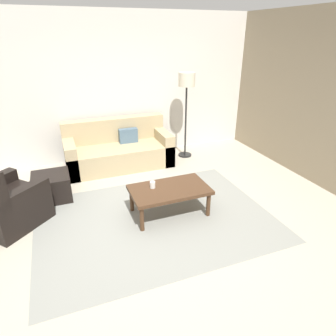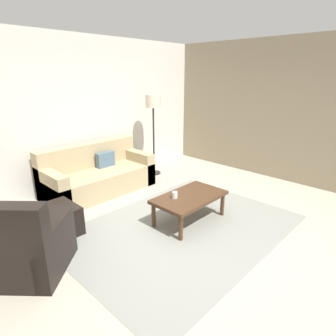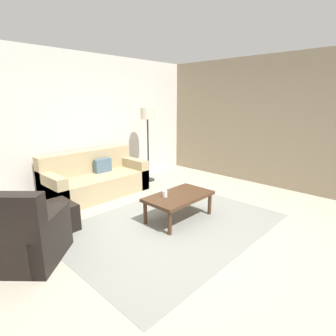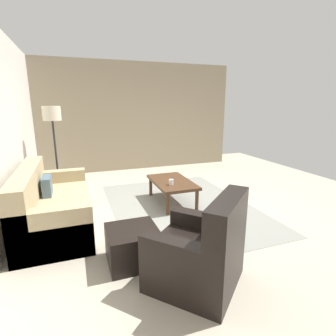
{
  "view_description": "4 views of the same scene",
  "coord_description": "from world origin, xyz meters",
  "px_view_note": "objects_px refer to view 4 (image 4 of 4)",
  "views": [
    {
      "loc": [
        -1.09,
        -3.3,
        2.4
      ],
      "look_at": [
        0.23,
        0.09,
        0.72
      ],
      "focal_mm": 31.51,
      "sensor_mm": 36.0,
      "label": 1
    },
    {
      "loc": [
        -2.73,
        -2.34,
        2.11
      ],
      "look_at": [
        0.2,
        0.48,
        0.76
      ],
      "focal_mm": 30.3,
      "sensor_mm": 36.0,
      "label": 2
    },
    {
      "loc": [
        -2.78,
        -2.56,
        1.88
      ],
      "look_at": [
        0.06,
        0.14,
        0.88
      ],
      "focal_mm": 28.6,
      "sensor_mm": 36.0,
      "label": 3
    },
    {
      "loc": [
        -3.95,
        1.67,
        1.76
      ],
      "look_at": [
        0.13,
        0.2,
        0.68
      ],
      "focal_mm": 27.95,
      "sensor_mm": 36.0,
      "label": 4
    }
  ],
  "objects_px": {
    "coffee_table": "(172,183)",
    "cup": "(171,182)",
    "armchair_leather": "(202,256)",
    "ottoman": "(133,245)",
    "lamp_standing": "(53,123)",
    "couch_main": "(49,208)"
  },
  "relations": [
    {
      "from": "ottoman",
      "to": "armchair_leather",
      "type": "bearing_deg",
      "value": -137.51
    },
    {
      "from": "couch_main",
      "to": "cup",
      "type": "xyz_separation_m",
      "value": [
        0.08,
        -1.92,
        0.16
      ]
    },
    {
      "from": "ottoman",
      "to": "coffee_table",
      "type": "distance_m",
      "value": 1.9
    },
    {
      "from": "armchair_leather",
      "to": "cup",
      "type": "xyz_separation_m",
      "value": [
        1.96,
        -0.41,
        0.15
      ]
    },
    {
      "from": "lamp_standing",
      "to": "cup",
      "type": "bearing_deg",
      "value": -125.89
    },
    {
      "from": "cup",
      "to": "ottoman",
      "type": "bearing_deg",
      "value": 144.32
    },
    {
      "from": "ottoman",
      "to": "coffee_table",
      "type": "xyz_separation_m",
      "value": [
        1.56,
        -1.07,
        0.16
      ]
    },
    {
      "from": "ottoman",
      "to": "lamp_standing",
      "type": "distance_m",
      "value": 3.07
    },
    {
      "from": "ottoman",
      "to": "cup",
      "type": "bearing_deg",
      "value": -35.68
    },
    {
      "from": "cup",
      "to": "lamp_standing",
      "type": "height_order",
      "value": "lamp_standing"
    },
    {
      "from": "ottoman",
      "to": "lamp_standing",
      "type": "height_order",
      "value": "lamp_standing"
    },
    {
      "from": "cup",
      "to": "coffee_table",
      "type": "bearing_deg",
      "value": -24.44
    },
    {
      "from": "ottoman",
      "to": "cup",
      "type": "relative_size",
      "value": 5.91
    },
    {
      "from": "couch_main",
      "to": "cup",
      "type": "distance_m",
      "value": 1.92
    },
    {
      "from": "coffee_table",
      "to": "cup",
      "type": "bearing_deg",
      "value": 155.56
    },
    {
      "from": "couch_main",
      "to": "cup",
      "type": "bearing_deg",
      "value": -87.47
    },
    {
      "from": "ottoman",
      "to": "lamp_standing",
      "type": "bearing_deg",
      "value": 18.04
    },
    {
      "from": "coffee_table",
      "to": "cup",
      "type": "height_order",
      "value": "cup"
    },
    {
      "from": "armchair_leather",
      "to": "lamp_standing",
      "type": "bearing_deg",
      "value": 23.52
    },
    {
      "from": "coffee_table",
      "to": "armchair_leather",
      "type": "bearing_deg",
      "value": 166.88
    },
    {
      "from": "couch_main",
      "to": "armchair_leather",
      "type": "relative_size",
      "value": 1.76
    },
    {
      "from": "armchair_leather",
      "to": "lamp_standing",
      "type": "distance_m",
      "value": 3.75
    }
  ]
}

